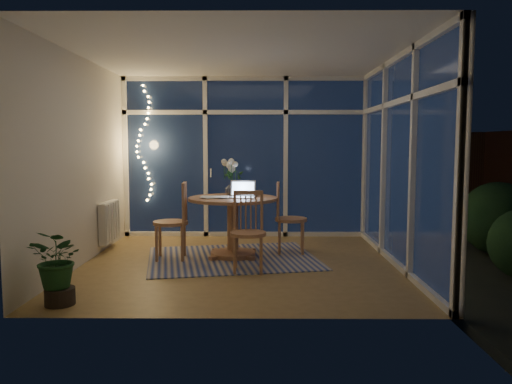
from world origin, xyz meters
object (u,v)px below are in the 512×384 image
(chair_right, at_px, (291,218))
(flower_vase, at_px, (231,187))
(chair_front, at_px, (248,232))
(laptop, at_px, (242,189))
(chair_left, at_px, (171,221))
(dining_table, at_px, (233,227))
(potted_plant, at_px, (59,265))

(chair_right, height_order, flower_vase, flower_vase)
(chair_front, distance_m, laptop, 0.85)
(chair_right, height_order, chair_front, chair_right)
(chair_front, xyz_separation_m, laptop, (-0.10, 0.72, 0.44))
(flower_vase, bearing_deg, chair_left, -146.84)
(dining_table, distance_m, chair_right, 0.83)
(dining_table, height_order, laptop, laptop)
(chair_left, xyz_separation_m, chair_front, (1.03, -0.63, -0.03))
(dining_table, relative_size, laptop, 3.53)
(chair_front, bearing_deg, chair_right, 60.49)
(dining_table, distance_m, potted_plant, 2.54)
(chair_right, bearing_deg, potted_plant, 136.92)
(flower_vase, distance_m, potted_plant, 2.85)
(chair_right, bearing_deg, flower_vase, 85.07)
(laptop, bearing_deg, flower_vase, 115.96)
(chair_left, bearing_deg, chair_front, 54.91)
(chair_left, xyz_separation_m, potted_plant, (-0.72, -1.86, -0.14))
(chair_front, xyz_separation_m, potted_plant, (-1.75, -1.24, -0.10))
(chair_right, relative_size, potted_plant, 1.32)
(chair_front, bearing_deg, flower_vase, 102.55)
(dining_table, xyz_separation_m, chair_left, (-0.80, -0.17, 0.11))
(chair_left, height_order, chair_front, chair_left)
(potted_plant, bearing_deg, flower_vase, 57.86)
(dining_table, bearing_deg, chair_right, 15.91)
(dining_table, bearing_deg, chair_front, -74.21)
(chair_left, xyz_separation_m, chair_right, (1.60, 0.39, -0.01))
(chair_front, bearing_deg, chair_left, 148.31)
(potted_plant, bearing_deg, chair_right, 44.27)
(flower_vase, bearing_deg, laptop, -68.27)
(chair_left, bearing_deg, chair_right, 100.07)
(chair_left, bearing_deg, flower_vase, 119.41)
(laptop, bearing_deg, chair_front, -78.22)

